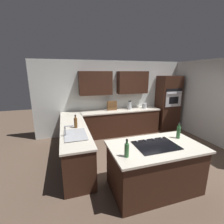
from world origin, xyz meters
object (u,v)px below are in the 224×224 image
object	(u,v)px
blender	(130,106)
spice_rack	(112,106)
sink_unit	(75,134)
dish_soap_bottle	(76,122)
oil_bottle	(127,150)
second_bottle	(178,132)
wall_oven	(168,103)
kettle	(144,106)
cooktop	(156,145)

from	to	relation	value
blender	spice_rack	size ratio (longest dim) A/B	0.91
sink_unit	dish_soap_bottle	size ratio (longest dim) A/B	2.19
oil_bottle	second_bottle	distance (m)	1.33
sink_unit	oil_bottle	distance (m)	1.35
sink_unit	oil_bottle	bearing A→B (deg)	122.02
sink_unit	wall_oven	bearing A→B (deg)	-153.10
kettle	second_bottle	world-z (taller)	second_bottle
cooktop	oil_bottle	bearing A→B (deg)	17.40
dish_soap_bottle	oil_bottle	xyz separation A→B (m)	(-0.65, 1.62, -0.01)
wall_oven	spice_rack	bearing A→B (deg)	-2.14
wall_oven	spice_rack	size ratio (longest dim) A/B	6.11
dish_soap_bottle	second_bottle	distance (m)	2.30
spice_rack	oil_bottle	world-z (taller)	spice_rack
dish_soap_bottle	spice_rack	bearing A→B (deg)	-132.97
sink_unit	blender	xyz separation A→B (m)	(-2.08, -1.89, 0.11)
dish_soap_bottle	blender	bearing A→B (deg)	-145.17
spice_rack	kettle	world-z (taller)	spice_rack
kettle	dish_soap_bottle	world-z (taller)	dish_soap_bottle
blender	kettle	world-z (taller)	blender
cooktop	blender	world-z (taller)	blender
sink_unit	second_bottle	world-z (taller)	second_bottle
wall_oven	blender	bearing A→B (deg)	-0.69
dish_soap_bottle	kettle	bearing A→B (deg)	-151.79
sink_unit	spice_rack	size ratio (longest dim) A/B	2.06
dish_soap_bottle	cooktop	bearing A→B (deg)	133.01
spice_rack	dish_soap_bottle	size ratio (longest dim) A/B	1.06
sink_unit	kettle	distance (m)	3.28
blender	dish_soap_bottle	bearing A→B (deg)	34.83
dish_soap_bottle	second_bottle	bearing A→B (deg)	146.96
sink_unit	cooktop	xyz separation A→B (m)	(-1.38, 0.93, -0.01)
kettle	oil_bottle	bearing A→B (deg)	56.99
sink_unit	second_bottle	bearing A→B (deg)	158.69
sink_unit	spice_rack	distance (m)	2.42
cooktop	wall_oven	bearing A→B (deg)	-129.44
second_bottle	dish_soap_bottle	bearing A→B (deg)	-33.04
wall_oven	blender	size ratio (longest dim) A/B	6.73
cooktop	dish_soap_bottle	xyz separation A→B (m)	(1.32, -1.41, 0.12)
blender	second_bottle	size ratio (longest dim) A/B	0.95
sink_unit	dish_soap_bottle	xyz separation A→B (m)	(-0.06, -0.48, 0.11)
spice_rack	second_bottle	xyz separation A→B (m)	(-0.56, 2.73, -0.03)
blender	kettle	size ratio (longest dim) A/B	1.68
cooktop	oil_bottle	size ratio (longest dim) A/B	2.54
wall_oven	cooktop	xyz separation A→B (m)	(2.30, 2.80, -0.13)
wall_oven	spice_rack	distance (m)	2.25
wall_oven	sink_unit	bearing A→B (deg)	26.90
cooktop	kettle	xyz separation A→B (m)	(-1.30, -2.82, 0.08)
kettle	second_bottle	distance (m)	2.75
dish_soap_bottle	sink_unit	bearing A→B (deg)	83.05
blender	sink_unit	bearing A→B (deg)	42.22
oil_bottle	spice_rack	bearing A→B (deg)	-103.04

